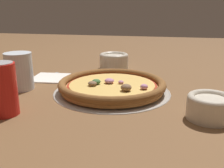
% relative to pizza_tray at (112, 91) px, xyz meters
% --- Properties ---
extents(ground_plane, '(3.00, 3.00, 0.00)m').
position_rel_pizza_tray_xyz_m(ground_plane, '(0.00, 0.00, -0.00)').
color(ground_plane, brown).
extents(pizza_tray, '(0.34, 0.34, 0.01)m').
position_rel_pizza_tray_xyz_m(pizza_tray, '(0.00, 0.00, 0.00)').
color(pizza_tray, '#B7B2A8').
rests_on(pizza_tray, ground_plane).
extents(pizza, '(0.32, 0.32, 0.04)m').
position_rel_pizza_tray_xyz_m(pizza, '(0.00, -0.00, 0.02)').
color(pizza, '#BC7F42').
rests_on(pizza, pizza_tray).
extents(bowl_near, '(0.10, 0.10, 0.06)m').
position_rel_pizza_tray_xyz_m(bowl_near, '(0.25, -0.14, 0.03)').
color(bowl_near, beige).
rests_on(bowl_near, ground_plane).
extents(bowl_far, '(0.11, 0.11, 0.06)m').
position_rel_pizza_tray_xyz_m(bowl_far, '(-0.05, 0.29, 0.03)').
color(bowl_far, beige).
rests_on(bowl_far, ground_plane).
extents(drinking_cup, '(0.08, 0.08, 0.11)m').
position_rel_pizza_tray_xyz_m(drinking_cup, '(-0.28, -0.03, 0.05)').
color(drinking_cup, silver).
rests_on(drinking_cup, ground_plane).
extents(napkin, '(0.13, 0.14, 0.01)m').
position_rel_pizza_tray_xyz_m(napkin, '(-0.25, 0.10, 0.00)').
color(napkin, white).
rests_on(napkin, ground_plane).
extents(fork, '(0.07, 0.18, 0.00)m').
position_rel_pizza_tray_xyz_m(fork, '(-0.28, 0.09, -0.00)').
color(fork, '#B7B7BC').
rests_on(fork, ground_plane).
extents(beverage_can, '(0.07, 0.07, 0.12)m').
position_rel_pizza_tray_xyz_m(beverage_can, '(-0.21, -0.21, 0.06)').
color(beverage_can, red).
rests_on(beverage_can, ground_plane).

